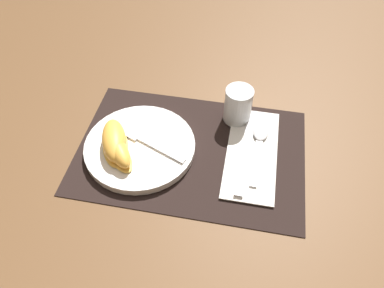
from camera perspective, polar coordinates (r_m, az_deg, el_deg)
The scene contains 10 objects.
ground_plane at distance 0.79m, azimuth -0.19°, elevation -1.11°, with size 3.00×3.00×0.00m, color brown.
placemat at distance 0.79m, azimuth -0.19°, elevation -1.02°, with size 0.47×0.32×0.00m.
plate at distance 0.79m, azimuth -7.92°, elevation -0.41°, with size 0.23×0.23×0.02m.
juice_glass at distance 0.83m, azimuth 7.01°, elevation 5.68°, with size 0.06×0.06×0.08m.
napkin at distance 0.79m, azimuth 9.09°, elevation -1.32°, with size 0.10×0.25×0.00m.
knife at distance 0.78m, azimuth 8.17°, elevation -1.39°, with size 0.03×0.23×0.01m.
spoon at distance 0.81m, azimuth 10.29°, elevation 0.78°, with size 0.04×0.18×0.01m.
fork at distance 0.79m, azimuth -7.63°, elevation 0.77°, with size 0.18×0.09×0.00m.
citrus_wedge_0 at distance 0.77m, azimuth -11.75°, elevation 0.42°, with size 0.09×0.13×0.04m.
citrus_wedge_1 at distance 0.76m, azimuth -11.46°, elevation -0.71°, with size 0.11×0.12×0.04m.
Camera 1 is at (0.10, -0.49, 0.61)m, focal length 35.00 mm.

